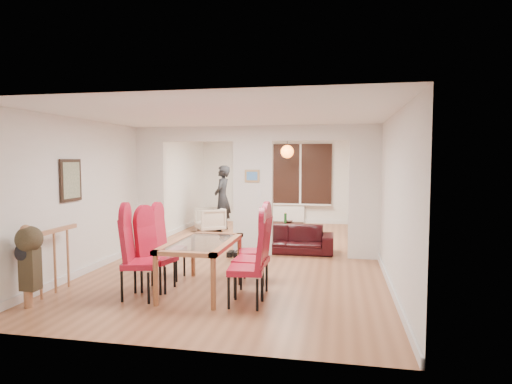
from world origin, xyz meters
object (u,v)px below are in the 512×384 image
(dining_chair_lb, at_px, (158,253))
(bottle, at_px, (285,218))
(dining_chair_la, at_px, (141,257))
(person, at_px, (222,198))
(bowl, at_px, (288,222))
(coffee_table, at_px, (283,228))
(dining_chair_ra, at_px, (246,263))
(television, at_px, (350,223))
(dining_chair_rb, at_px, (251,255))
(sofa, at_px, (287,239))
(dining_chair_rc, at_px, (253,247))
(dining_chair_lc, at_px, (170,245))
(armchair, at_px, (210,219))
(dining_table, at_px, (202,266))

(dining_chair_lb, height_order, bottle, dining_chair_lb)
(dining_chair_la, distance_m, person, 5.81)
(person, relative_size, bowl, 7.75)
(dining_chair_lb, xyz_separation_m, coffee_table, (1.16, 5.41, -0.43))
(dining_chair_la, height_order, person, person)
(dining_chair_lb, xyz_separation_m, bottle, (1.23, 5.37, -0.17))
(dining_chair_ra, distance_m, television, 5.91)
(dining_chair_rb, relative_size, television, 1.10)
(bottle, bearing_deg, person, 179.82)
(bottle, bearing_deg, sofa, -81.99)
(dining_chair_la, distance_m, dining_chair_rc, 1.74)
(dining_chair_la, bearing_deg, dining_chair_ra, -12.52)
(dining_chair_lc, bearing_deg, coffee_table, 76.40)
(dining_chair_lb, height_order, television, dining_chair_lb)
(person, bearing_deg, dining_chair_la, 6.63)
(sofa, height_order, television, television)
(dining_chair_lc, bearing_deg, dining_chair_ra, -33.81)
(dining_chair_lb, xyz_separation_m, dining_chair_rb, (1.39, 0.04, 0.03))
(dining_chair_lc, distance_m, dining_chair_ra, 1.80)
(dining_chair_rc, distance_m, armchair, 4.98)
(coffee_table, xyz_separation_m, bottle, (0.07, -0.05, 0.26))
(person, distance_m, television, 3.44)
(coffee_table, bearing_deg, dining_chair_la, -101.87)
(person, bearing_deg, dining_chair_lc, 7.53)
(television, relative_size, bottle, 3.69)
(dining_table, xyz_separation_m, dining_chair_la, (-0.72, -0.49, 0.21))
(dining_chair_la, height_order, dining_chair_lc, dining_chair_la)
(sofa, bearing_deg, dining_table, -108.18)
(dining_chair_rc, distance_m, bowl, 4.87)
(dining_chair_ra, bearing_deg, armchair, 106.11)
(dining_chair_la, xyz_separation_m, bowl, (1.36, 5.93, -0.32))
(dining_chair_lc, bearing_deg, bowl, 75.24)
(dining_table, distance_m, armchair, 5.28)
(dining_chair_rb, bearing_deg, dining_chair_lb, -175.95)
(dining_chair_la, xyz_separation_m, armchair, (-0.73, 5.57, -0.26))
(sofa, height_order, person, person)
(dining_table, relative_size, dining_chair_rb, 1.36)
(dining_chair_ra, xyz_separation_m, dining_chair_rc, (-0.11, 1.06, -0.01))
(bottle, bearing_deg, dining_chair_la, -102.62)
(dining_chair_lc, height_order, dining_chair_ra, dining_chair_ra)
(dining_chair_ra, height_order, coffee_table, dining_chair_ra)
(armchair, distance_m, person, 0.67)
(dining_table, distance_m, dining_chair_lc, 0.91)
(dining_table, relative_size, television, 1.49)
(bowl, bearing_deg, bottle, -112.69)
(dining_chair_la, height_order, armchair, dining_chair_la)
(dining_chair_lc, xyz_separation_m, dining_chair_rc, (1.37, 0.04, 0.02))
(dining_table, relative_size, dining_chair_la, 1.35)
(armchair, height_order, television, armchair)
(sofa, bearing_deg, armchair, 136.51)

